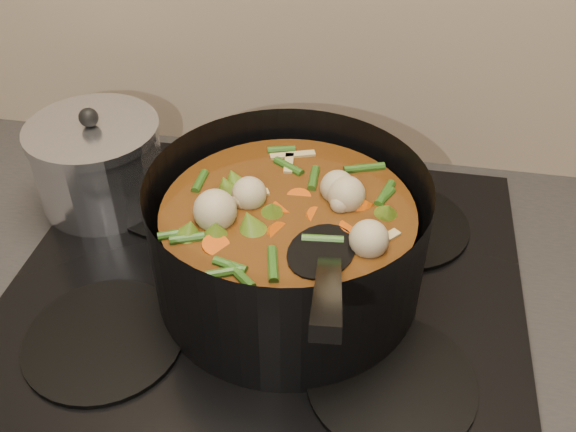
# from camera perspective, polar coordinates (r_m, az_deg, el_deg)

# --- Properties ---
(stovetop) EXTENTS (0.62, 0.54, 0.03)m
(stovetop) POSITION_cam_1_polar(r_m,az_deg,el_deg) (0.81, -1.82, -5.93)
(stovetop) COLOR black
(stovetop) RESTS_ON counter
(stockpot) EXTENTS (0.34, 0.43, 0.23)m
(stockpot) POSITION_cam_1_polar(r_m,az_deg,el_deg) (0.74, 0.02, -2.24)
(stockpot) COLOR black
(stockpot) RESTS_ON stovetop
(saucepan) EXTENTS (0.18, 0.18, 0.15)m
(saucepan) POSITION_cam_1_polar(r_m,az_deg,el_deg) (0.92, -16.46, 4.53)
(saucepan) COLOR silver
(saucepan) RESTS_ON stovetop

